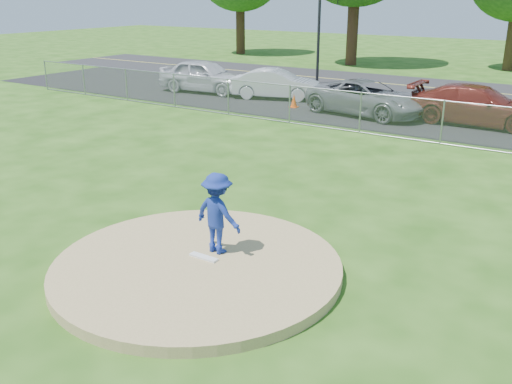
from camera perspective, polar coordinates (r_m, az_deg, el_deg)
ground at (r=19.13m, az=13.35°, el=3.83°), size 120.00×120.00×0.00m
pitchers_mound at (r=10.81m, az=-5.90°, el=-7.46°), size 5.40×5.40×0.20m
pitching_rubber at (r=10.90m, az=-5.25°, el=-6.51°), size 0.60×0.15×0.04m
chain_link_fence at (r=20.80m, az=15.47°, el=7.02°), size 40.00×0.06×1.50m
parking_lot at (r=25.18m, az=18.63°, el=7.04°), size 50.00×8.00×0.01m
street at (r=32.39m, az=22.26°, el=9.18°), size 60.00×7.00×0.01m
traffic_signal_left at (r=33.03m, az=6.71°, el=16.51°), size 1.28×0.20×5.60m
pitcher at (r=10.84m, az=-3.86°, el=-2.13°), size 1.07×0.68×1.59m
traffic_cone at (r=26.10m, az=3.81°, el=9.10°), size 0.31×0.31×0.60m
parked_car_silver at (r=30.17m, az=-5.14°, el=11.49°), size 5.06×2.43×1.67m
parked_car_white at (r=28.20m, az=2.03°, el=10.74°), size 4.55×2.78×1.42m
parked_car_gray at (r=24.78m, az=11.04°, el=9.22°), size 5.52×3.24×1.44m
parked_car_darkred at (r=24.10m, az=21.31°, el=8.08°), size 5.26×2.16×1.52m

